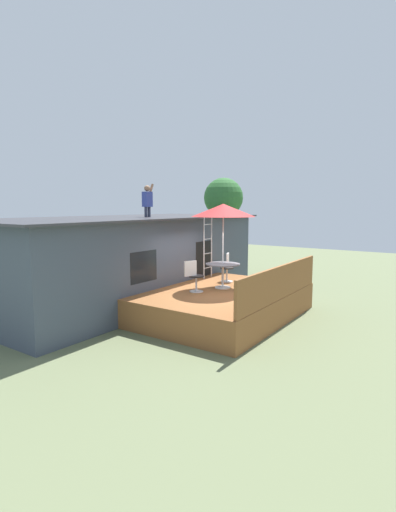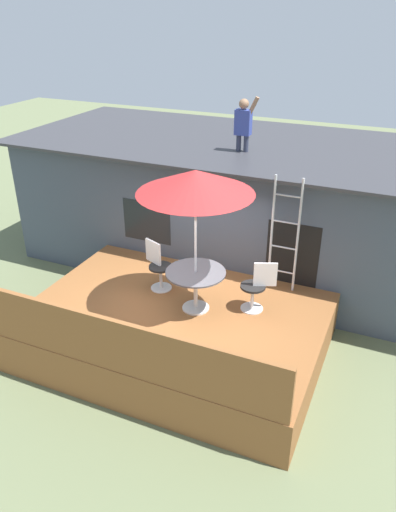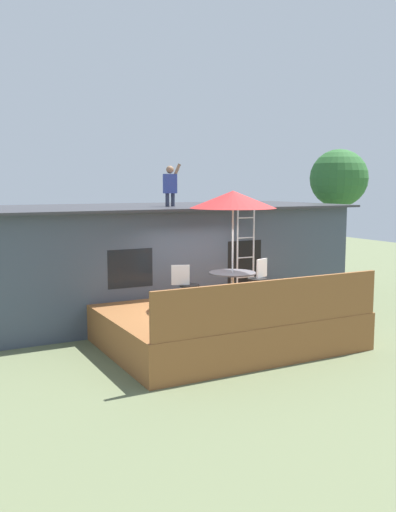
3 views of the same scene
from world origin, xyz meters
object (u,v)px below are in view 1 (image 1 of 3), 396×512
at_px(patio_umbrella, 223,210).
at_px(person_figure, 148,199).
at_px(patio_chair_left, 194,276).
at_px(backyard_tree, 223,199).
at_px(step_ladder, 208,246).
at_px(patio_chair_right, 227,268).
at_px(patio_table, 223,269).

height_order(patio_umbrella, person_figure, person_figure).
bearing_deg(patio_umbrella, patio_chair_left, 157.36).
bearing_deg(patio_umbrella, person_figure, 93.96).
bearing_deg(backyard_tree, step_ladder, -154.62).
bearing_deg(patio_chair_right, patio_chair_left, -22.33).
height_order(patio_table, step_ladder, step_ladder).
relative_size(patio_chair_right, backyard_tree, 0.20).
bearing_deg(person_figure, backyard_tree, 8.22).
bearing_deg(step_ladder, backyard_tree, 25.38).
relative_size(patio_table, patio_umbrella, 0.41).
height_order(patio_table, patio_chair_right, patio_chair_right).
relative_size(patio_table, patio_chair_right, 1.13).
xyz_separation_m(patio_table, person_figure, (-0.19, 2.81, 2.13)).
xyz_separation_m(step_ladder, person_figure, (-1.37, 1.50, 1.61)).
distance_m(patio_chair_left, patio_chair_right, 1.93).
xyz_separation_m(person_figure, patio_chair_right, (1.18, -2.40, -2.26)).
height_order(patio_chair_left, patio_chair_right, same).
bearing_deg(backyard_tree, patio_umbrella, -149.35).
xyz_separation_m(step_ladder, patio_chair_left, (-2.12, -0.91, -0.64)).
bearing_deg(backyard_tree, patio_table, -149.35).
bearing_deg(backyard_tree, person_figure, -171.78).
distance_m(patio_chair_left, backyard_tree, 8.36).
bearing_deg(patio_chair_left, step_ladder, 45.89).
bearing_deg(patio_umbrella, step_ladder, 48.02).
xyz_separation_m(step_ladder, patio_chair_right, (-0.20, -0.89, -0.64)).
height_order(step_ladder, person_figure, person_figure).
distance_m(person_figure, backyard_tree, 6.60).
xyz_separation_m(patio_chair_left, patio_chair_right, (1.93, 0.02, 0.00)).
distance_m(patio_table, patio_chair_right, 1.07).
bearing_deg(step_ladder, patio_chair_left, -156.76).
distance_m(patio_table, step_ladder, 1.83).
distance_m(step_ladder, backyard_tree, 5.96).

